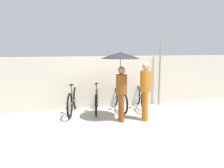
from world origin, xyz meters
name	(u,v)px	position (x,y,z in m)	size (l,w,h in m)	color
ground_plane	(121,127)	(0.00, 0.00, 0.00)	(30.00, 30.00, 0.00)	#9E998E
back_wall	(105,82)	(0.00, 2.11, 0.91)	(10.36, 0.12, 1.81)	beige
parked_bicycle_0	(73,101)	(-1.18, 1.60, 0.40)	(0.60, 1.84, 1.04)	black
parked_bicycle_1	(97,101)	(-0.39, 1.61, 0.36)	(0.54, 1.74, 0.99)	black
parked_bicycle_2	(119,99)	(0.39, 1.65, 0.37)	(0.44, 1.77, 1.11)	black
parked_bicycle_3	(141,97)	(1.18, 1.63, 0.38)	(0.45, 1.71, 1.00)	black
pedestrian_leading	(121,65)	(0.13, 0.55, 1.62)	(1.13, 1.13, 1.99)	brown
pedestrian_center	(146,87)	(0.83, 0.37, 1.00)	(0.32, 0.32, 1.71)	#C66B1E
awning_pole	(160,74)	(2.01, 1.88, 1.16)	(0.07, 0.07, 2.31)	gray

